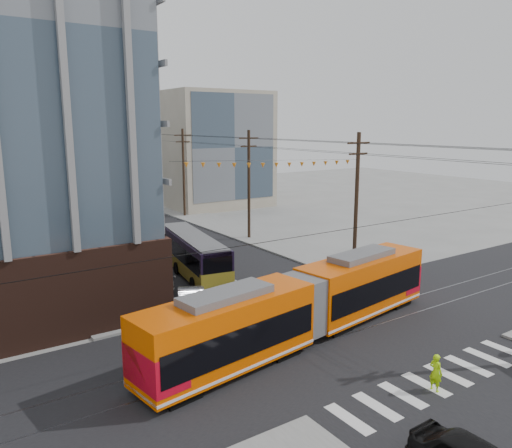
# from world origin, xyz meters

# --- Properties ---
(ground) EXTENTS (160.00, 160.00, 0.00)m
(ground) POSITION_xyz_m (0.00, 0.00, 0.00)
(ground) COLOR slate
(bg_bldg_ne_near) EXTENTS (14.00, 14.00, 16.00)m
(bg_bldg_ne_near) POSITION_xyz_m (16.00, 48.00, 8.00)
(bg_bldg_ne_near) COLOR gray
(bg_bldg_ne_near) RESTS_ON ground
(bg_bldg_ne_far) EXTENTS (16.00, 16.00, 14.00)m
(bg_bldg_ne_far) POSITION_xyz_m (18.00, 68.00, 7.00)
(bg_bldg_ne_far) COLOR #8C99A5
(bg_bldg_ne_far) RESTS_ON ground
(utility_pole_far) EXTENTS (0.30, 0.30, 11.00)m
(utility_pole_far) POSITION_xyz_m (8.50, 56.00, 5.50)
(utility_pole_far) COLOR black
(utility_pole_far) RESTS_ON ground
(streetcar) EXTENTS (20.12, 5.72, 3.84)m
(streetcar) POSITION_xyz_m (-2.39, 3.97, 1.92)
(streetcar) COLOR #D74B00
(streetcar) RESTS_ON ground
(city_bus) EXTENTS (4.25, 11.55, 3.20)m
(city_bus) POSITION_xyz_m (-1.80, 18.24, 1.60)
(city_bus) COLOR black
(city_bus) RESTS_ON ground
(parked_car_silver) EXTENTS (3.43, 4.91, 1.54)m
(parked_car_silver) POSITION_xyz_m (-5.48, 11.23, 0.77)
(parked_car_silver) COLOR #B0B3BC
(parked_car_silver) RESTS_ON ground
(parked_car_white) EXTENTS (1.83, 4.39, 1.27)m
(parked_car_white) POSITION_xyz_m (-5.64, 16.98, 0.63)
(parked_car_white) COLOR silver
(parked_car_white) RESTS_ON ground
(parked_car_grey) EXTENTS (2.92, 5.44, 1.45)m
(parked_car_grey) POSITION_xyz_m (-5.38, 23.25, 0.73)
(parked_car_grey) COLOR #48484C
(parked_car_grey) RESTS_ON ground
(pedestrian) EXTENTS (0.42, 0.64, 1.73)m
(pedestrian) POSITION_xyz_m (-0.91, -3.52, 0.87)
(pedestrian) COLOR #AAF00A
(pedestrian) RESTS_ON ground
(jersey_barrier) EXTENTS (2.03, 4.20, 0.82)m
(jersey_barrier) POSITION_xyz_m (8.30, 11.15, 0.41)
(jersey_barrier) COLOR gray
(jersey_barrier) RESTS_ON ground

